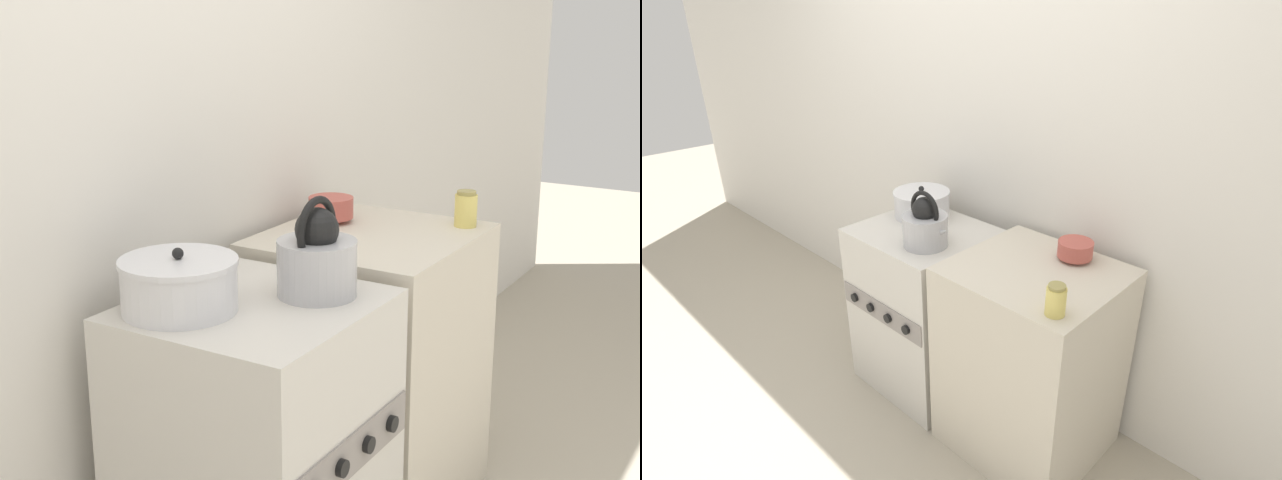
# 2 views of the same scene
# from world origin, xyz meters

# --- Properties ---
(wall_back) EXTENTS (7.00, 0.06, 2.50)m
(wall_back) POSITION_xyz_m (0.00, 0.67, 1.25)
(wall_back) COLOR silver
(wall_back) RESTS_ON ground_plane
(stove) EXTENTS (0.60, 0.58, 0.89)m
(stove) POSITION_xyz_m (0.00, 0.28, 0.44)
(stove) COLOR beige
(stove) RESTS_ON ground_plane
(counter) EXTENTS (0.65, 0.60, 0.91)m
(counter) POSITION_xyz_m (0.66, 0.30, 0.46)
(counter) COLOR beige
(counter) RESTS_ON ground_plane
(kettle) EXTENTS (0.25, 0.20, 0.26)m
(kettle) POSITION_xyz_m (0.14, 0.18, 0.98)
(kettle) COLOR #B2B2B7
(kettle) RESTS_ON stove
(cooking_pot) EXTENTS (0.29, 0.29, 0.16)m
(cooking_pot) POSITION_xyz_m (-0.14, 0.40, 0.95)
(cooking_pot) COLOR silver
(cooking_pot) RESTS_ON stove
(enamel_bowl) EXTENTS (0.15, 0.15, 0.08)m
(enamel_bowl) POSITION_xyz_m (0.72, 0.48, 0.96)
(enamel_bowl) COLOR #B75147
(enamel_bowl) RESTS_ON counter
(storage_jar) EXTENTS (0.07, 0.07, 0.11)m
(storage_jar) POSITION_xyz_m (0.89, 0.08, 0.97)
(storage_jar) COLOR #E0CC66
(storage_jar) RESTS_ON counter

